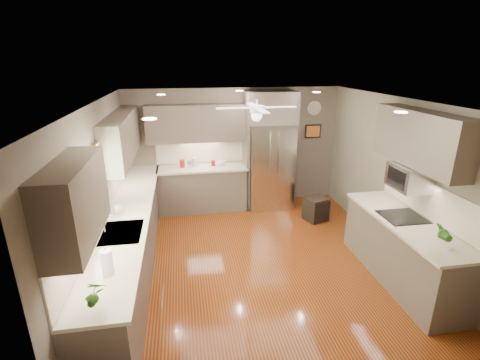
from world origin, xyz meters
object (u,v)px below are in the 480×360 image
object	(u,v)px
bowl	(221,165)
microwave	(409,177)
paper_towel	(107,263)
canister_a	(182,164)
canister_d	(213,163)
canister_c	(195,162)
stool	(316,209)
soap_bottle	(118,208)
potted_plant_left	(94,293)
canister_b	(190,164)
potted_plant_right	(443,233)
refrigerator	(270,153)

from	to	relation	value
bowl	microwave	world-z (taller)	microwave
paper_towel	bowl	bearing A→B (deg)	66.34
bowl	microwave	bearing A→B (deg)	-49.04
canister_a	bowl	xyz separation A→B (m)	(0.79, -0.07, -0.05)
canister_d	paper_towel	world-z (taller)	paper_towel
canister_c	stool	xyz separation A→B (m)	(2.31, -0.98, -0.79)
soap_bottle	microwave	size ratio (longest dim) A/B	0.32
canister_c	stool	bearing A→B (deg)	-22.95
canister_c	potted_plant_left	world-z (taller)	potted_plant_left
soap_bottle	bowl	size ratio (longest dim) A/B	0.78
bowl	stool	xyz separation A→B (m)	(1.78, -0.90, -0.73)
bowl	paper_towel	size ratio (longest dim) A/B	0.74
canister_d	microwave	distance (m)	3.78
canister_b	paper_towel	xyz separation A→B (m)	(-0.96, -3.64, 0.07)
stool	paper_towel	world-z (taller)	paper_towel
canister_a	bowl	bearing A→B (deg)	-4.79
canister_b	potted_plant_right	size ratio (longest dim) A/B	0.51
microwave	potted_plant_left	bearing A→B (deg)	-160.30
canister_d	potted_plant_left	distance (m)	4.45
potted_plant_left	bowl	size ratio (longest dim) A/B	1.46
potted_plant_right	paper_towel	xyz separation A→B (m)	(-3.84, 0.01, -0.01)
canister_a	potted_plant_left	world-z (taller)	potted_plant_left
soap_bottle	refrigerator	size ratio (longest dim) A/B	0.07
stool	paper_towel	size ratio (longest dim) A/B	1.59
paper_towel	refrigerator	bearing A→B (deg)	54.00
microwave	paper_towel	size ratio (longest dim) A/B	1.82
canister_c	canister_d	world-z (taller)	canister_c
canister_d	soap_bottle	size ratio (longest dim) A/B	0.70
potted_plant_right	canister_d	bearing A→B (deg)	123.00
soap_bottle	refrigerator	distance (m)	3.45
canister_c	paper_towel	world-z (taller)	paper_towel
bowl	potted_plant_right	bearing A→B (deg)	-58.26
canister_b	potted_plant_left	distance (m)	4.27
canister_d	stool	distance (m)	2.29
soap_bottle	stool	size ratio (longest dim) A/B	0.36
canister_a	canister_c	size ratio (longest dim) A/B	0.88
canister_c	paper_towel	distance (m)	3.85
canister_d	stool	bearing A→B (deg)	-26.54
refrigerator	potted_plant_right	bearing A→B (deg)	-71.47
refrigerator	microwave	size ratio (longest dim) A/B	4.45
canister_a	canister_c	bearing A→B (deg)	2.55
canister_b	refrigerator	size ratio (longest dim) A/B	0.06
potted_plant_left	soap_bottle	bearing A→B (deg)	93.37
bowl	canister_c	bearing A→B (deg)	171.72
canister_b	microwave	distance (m)	4.08
microwave	paper_towel	distance (m)	4.07
canister_c	potted_plant_right	xyz separation A→B (m)	(2.78, -3.72, 0.06)
potted_plant_left	bowl	xyz separation A→B (m)	(1.60, 4.14, -0.14)
canister_c	paper_towel	xyz separation A→B (m)	(-1.06, -3.70, 0.05)
canister_a	soap_bottle	distance (m)	2.35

